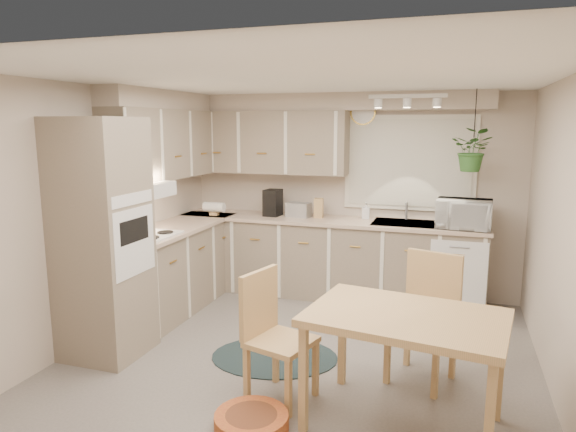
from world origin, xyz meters
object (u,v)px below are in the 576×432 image
object	(u,v)px
braided_rug	(275,357)
chair_left	(282,338)
chair_back	(422,320)
microwave	(464,211)
pet_bed	(251,422)
dining_table	(404,370)

from	to	relation	value
braided_rug	chair_left	bearing A→B (deg)	-65.95
chair_back	microwave	xyz separation A→B (m)	(0.30, 1.73, 0.62)
braided_rug	pet_bed	world-z (taller)	pet_bed
dining_table	braided_rug	bearing A→B (deg)	149.04
dining_table	chair_back	bearing A→B (deg)	84.06
pet_bed	microwave	distance (m)	3.27
chair_back	microwave	world-z (taller)	microwave
braided_rug	pet_bed	bearing A→B (deg)	-78.44
dining_table	chair_left	world-z (taller)	chair_left
braided_rug	microwave	size ratio (longest dim) A/B	1.99
chair_left	braided_rug	size ratio (longest dim) A/B	0.86
braided_rug	pet_bed	size ratio (longest dim) A/B	2.23
microwave	dining_table	bearing A→B (deg)	-95.38
dining_table	microwave	bearing A→B (deg)	81.36
chair_left	pet_bed	distance (m)	0.62
chair_left	microwave	distance (m)	2.74
dining_table	chair_back	distance (m)	0.69
chair_left	braided_rug	bearing A→B (deg)	-140.24
chair_left	microwave	size ratio (longest dim) A/B	1.71
dining_table	chair_left	xyz separation A→B (m)	(-0.90, 0.07, 0.08)
dining_table	pet_bed	size ratio (longest dim) A/B	2.53
chair_left	chair_back	bearing A→B (deg)	137.92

